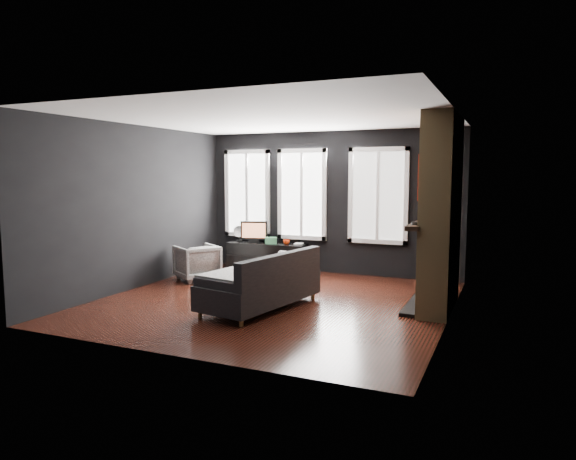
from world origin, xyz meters
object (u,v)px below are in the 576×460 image
at_px(armchair, 197,260).
at_px(media_console, 267,256).
at_px(mug, 286,241).
at_px(monitor, 254,230).
at_px(mantel_vase, 428,212).
at_px(book, 295,238).
at_px(sofa, 260,279).

xyz_separation_m(armchair, media_console, (0.75, 1.34, -0.08)).
distance_m(armchair, mug, 1.77).
height_order(armchair, monitor, monitor).
bearing_deg(mantel_vase, media_console, 159.89).
bearing_deg(media_console, book, 5.12).
distance_m(media_console, mug, 0.55).
xyz_separation_m(sofa, armchair, (-1.92, 1.29, -0.06)).
xyz_separation_m(mug, book, (0.12, 0.13, 0.05)).
height_order(sofa, book, sofa).
distance_m(armchair, book, 1.95).
xyz_separation_m(media_console, mug, (0.44, -0.05, 0.33)).
bearing_deg(mantel_vase, armchair, -177.85).
distance_m(book, mantel_vase, 3.05).
relative_size(media_console, mug, 12.79).
relative_size(sofa, mantel_vase, 9.33).
xyz_separation_m(monitor, mantel_vase, (3.52, -1.14, 0.54)).
height_order(armchair, book, book).
xyz_separation_m(media_console, monitor, (-0.27, -0.05, 0.51)).
xyz_separation_m(media_console, mantel_vase, (3.25, -1.19, 1.06)).
bearing_deg(monitor, mug, -17.59).
xyz_separation_m(sofa, mug, (-0.73, 2.58, 0.19)).
bearing_deg(mug, media_console, 173.08).
height_order(sofa, mug, sofa).
bearing_deg(sofa, monitor, 129.67).
bearing_deg(monitor, mantel_vase, -35.02).
xyz_separation_m(sofa, book, (-0.61, 2.71, 0.24)).
height_order(media_console, monitor, monitor).
bearing_deg(book, sofa, -77.27).
bearing_deg(book, media_console, -171.98).
bearing_deg(armchair, mantel_vase, 125.51).
distance_m(media_console, book, 0.68).
relative_size(sofa, monitor, 3.51).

